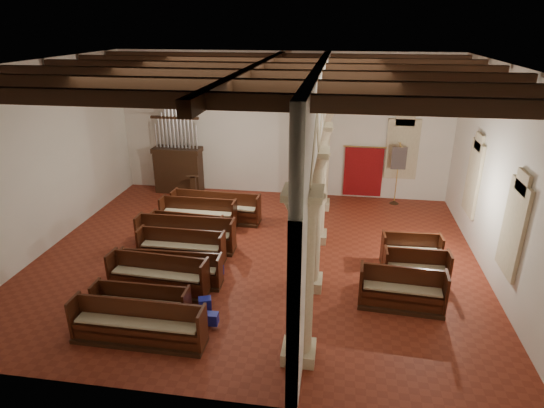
{
  "coord_description": "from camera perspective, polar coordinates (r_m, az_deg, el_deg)",
  "views": [
    {
      "loc": [
        2.45,
        -12.76,
        7.13
      ],
      "look_at": [
        0.42,
        0.5,
        1.68
      ],
      "focal_mm": 30.0,
      "sensor_mm": 36.0,
      "label": 1
    }
  ],
  "objects": [
    {
      "name": "dossal_curtain",
      "position": [
        19.63,
        11.36,
        3.99
      ],
      "size": [
        1.8,
        0.07,
        2.17
      ],
      "color": "maroon",
      "rests_on": "floor"
    },
    {
      "name": "wall_front",
      "position": [
        8.29,
        -9.84,
        -8.11
      ],
      "size": [
        14.0,
        0.02,
        6.0
      ],
      "primitive_type": "cube",
      "color": "silver",
      "rests_on": "floor"
    },
    {
      "name": "nave_pew_2",
      "position": [
        13.26,
        -14.03,
        -9.28
      ],
      "size": [
        2.86,
        0.89,
        1.1
      ],
      "rotation": [
        0.0,
        0.0,
        -0.06
      ],
      "color": "black",
      "rests_on": "floor"
    },
    {
      "name": "nave_pew_8",
      "position": [
        17.35,
        -7.04,
        -0.98
      ],
      "size": [
        3.4,
        0.9,
        1.12
      ],
      "rotation": [
        0.0,
        0.0,
        -0.05
      ],
      "color": "black",
      "rests_on": "floor"
    },
    {
      "name": "nave_pew_4",
      "position": [
        14.67,
        -11.25,
        -5.87
      ],
      "size": [
        2.73,
        0.71,
        1.06
      ],
      "rotation": [
        0.0,
        0.0,
        -0.0
      ],
      "color": "black",
      "rests_on": "floor"
    },
    {
      "name": "hymnal_box_b",
      "position": [
        12.24,
        -8.41,
        -12.28
      ],
      "size": [
        0.4,
        0.36,
        0.33
      ],
      "primitive_type": "cube",
      "rotation": [
        0.0,
        0.0,
        0.35
      ],
      "color": "navy",
      "rests_on": "floor"
    },
    {
      "name": "processional_banner",
      "position": [
        19.38,
        15.3,
        2.34
      ],
      "size": [
        0.6,
        0.76,
        2.62
      ],
      "rotation": [
        0.0,
        0.0,
        0.06
      ],
      "color": "black",
      "rests_on": "floor"
    },
    {
      "name": "tube_heater_a",
      "position": [
        12.3,
        -19.96,
        -13.92
      ],
      "size": [
        0.95,
        0.15,
        0.09
      ],
      "primitive_type": "cylinder",
      "rotation": [
        0.0,
        1.57,
        -0.06
      ],
      "color": "white",
      "rests_on": "floor"
    },
    {
      "name": "pipe_organ",
      "position": [
        20.36,
        -11.7,
        5.23
      ],
      "size": [
        2.1,
        0.85,
        4.4
      ],
      "color": "black",
      "rests_on": "floor"
    },
    {
      "name": "hymnal_box_a",
      "position": [
        11.71,
        -7.53,
        -14.08
      ],
      "size": [
        0.31,
        0.25,
        0.3
      ],
      "primitive_type": "cube",
      "rotation": [
        0.0,
        0.0,
        0.03
      ],
      "color": "navy",
      "rests_on": "floor"
    },
    {
      "name": "nave_pew_1",
      "position": [
        12.28,
        -16.01,
        -12.53
      ],
      "size": [
        2.47,
        0.65,
        0.97
      ],
      "rotation": [
        0.0,
        0.0,
        0.0
      ],
      "color": "black",
      "rests_on": "floor"
    },
    {
      "name": "window_right_a",
      "position": [
        13.09,
        28.19,
        -2.77
      ],
      "size": [
        0.03,
        1.0,
        2.2
      ],
      "primitive_type": "cube",
      "color": "#2F6B5A",
      "rests_on": "wall_right"
    },
    {
      "name": "ceiling_beams",
      "position": [
        13.05,
        -2.26,
        16.35
      ],
      "size": [
        13.8,
        11.8,
        0.3
      ],
      "primitive_type": null,
      "color": "black",
      "rests_on": "wall_back"
    },
    {
      "name": "wall_left",
      "position": [
        16.4,
        -26.99,
        5.11
      ],
      "size": [
        0.02,
        12.0,
        6.0
      ],
      "primitive_type": "cube",
      "color": "silver",
      "rests_on": "floor"
    },
    {
      "name": "nave_pew_0",
      "position": [
        11.55,
        -16.39,
        -14.87
      ],
      "size": [
        3.22,
        0.73,
        1.06
      ],
      "rotation": [
        0.0,
        0.0,
        -0.01
      ],
      "color": "black",
      "rests_on": "floor"
    },
    {
      "name": "aisle_pew_2",
      "position": [
        14.8,
        16.98,
        -6.17
      ],
      "size": [
        1.81,
        0.77,
        1.05
      ],
      "rotation": [
        0.0,
        0.0,
        0.04
      ],
      "color": "black",
      "rests_on": "floor"
    },
    {
      "name": "ceiling",
      "position": [
        13.04,
        -2.28,
        17.14
      ],
      "size": [
        14.0,
        14.0,
        0.0
      ],
      "primitive_type": "plane",
      "rotation": [
        3.14,
        0.0,
        0.0
      ],
      "color": "black",
      "rests_on": "wall_back"
    },
    {
      "name": "nave_pew_6",
      "position": [
        15.97,
        -10.65,
        -3.51
      ],
      "size": [
        2.57,
        0.82,
        0.98
      ],
      "rotation": [
        0.0,
        0.0,
        -0.07
      ],
      "color": "black",
      "rests_on": "floor"
    },
    {
      "name": "aisle_pew_1",
      "position": [
        13.84,
        17.55,
        -8.29
      ],
      "size": [
        1.84,
        0.75,
        1.07
      ],
      "rotation": [
        0.0,
        0.0,
        0.02
      ],
      "color": "black",
      "rests_on": "floor"
    },
    {
      "name": "nave_pew_7",
      "position": [
        16.97,
        -9.2,
        -1.7
      ],
      "size": [
        2.81,
        0.75,
        1.08
      ],
      "rotation": [
        0.0,
        0.0,
        -0.01
      ],
      "color": "black",
      "rests_on": "floor"
    },
    {
      "name": "window_right_b",
      "position": [
        16.66,
        24.06,
        2.94
      ],
      "size": [
        0.03,
        1.0,
        2.2
      ],
      "primitive_type": "cube",
      "color": "#2F6B5A",
      "rests_on": "wall_right"
    },
    {
      "name": "aisle_pew_0",
      "position": [
        12.71,
        15.9,
        -10.92
      ],
      "size": [
        2.26,
        0.88,
        1.13
      ],
      "rotation": [
        0.0,
        0.0,
        -0.06
      ],
      "color": "black",
      "rests_on": "floor"
    },
    {
      "name": "nave_pew_5",
      "position": [
        15.41,
        -10.72,
        -4.32
      ],
      "size": [
        3.28,
        0.81,
        1.12
      ],
      "rotation": [
        0.0,
        0.0,
        0.02
      ],
      "color": "black",
      "rests_on": "floor"
    },
    {
      "name": "window_back",
      "position": [
        19.54,
        16.0,
        6.65
      ],
      "size": [
        1.0,
        0.03,
        2.2
      ],
      "primitive_type": "cube",
      "color": "#2F6B5A",
      "rests_on": "wall_back"
    },
    {
      "name": "hymnal_box_c",
      "position": [
        13.68,
        -6.83,
        -8.24
      ],
      "size": [
        0.36,
        0.32,
        0.3
      ],
      "primitive_type": "cube",
      "rotation": [
        0.0,
        0.0,
        -0.31
      ],
      "color": "navy",
      "rests_on": "floor"
    },
    {
      "name": "wall_right",
      "position": [
        14.16,
        27.02,
        2.69
      ],
      "size": [
        0.02,
        12.0,
        6.0
      ],
      "primitive_type": "cube",
      "color": "silver",
      "rests_on": "floor"
    },
    {
      "name": "arcade",
      "position": [
        13.26,
        5.59,
        6.42
      ],
      "size": [
        0.9,
        11.9,
        6.0
      ],
      "color": "beige",
      "rests_on": "floor"
    },
    {
      "name": "tube_heater_b",
      "position": [
        12.51,
        -20.26,
        -13.3
      ],
      "size": [
        1.08,
        0.17,
        0.11
      ],
      "primitive_type": "cylinder",
      "rotation": [
        0.0,
        1.57,
        0.06
      ],
      "color": "white",
      "rests_on": "floor"
    },
    {
      "name": "nave_pew_3",
      "position": [
        13.6,
        -12.64,
        -8.52
      ],
      "size": [
        3.03,
        0.75,
        0.97
      ],
      "rotation": [
        0.0,
        0.0,
        0.03
      ],
      "color": "black",
      "rests_on": "floor"
    },
    {
      "name": "lectern",
      "position": [
        19.46,
        -9.8,
        1.84
      ],
      "size": [
        0.52,
        0.54,
        1.19
      ],
      "rotation": [
        0.0,
        0.0,
        0.13
      ],
      "color": "#3D1E13",
      "rests_on": "floor"
    },
    {
      "name": "wall_back",
      "position": [
        19.36,
        1.24,
        9.8
      ],
      "size": [
        14.0,
        0.02,
        6.0
      ],
      "primitive_type": "cube",
      "color": "silver",
      "rests_on": "floor"
    },
    {
      "name": "floor",
      "position": [
        14.81,
        -1.93,
        -6.66
      ],
      "size": [
        14.0,
        14.0,
        0.0
      ],
      "primitive_type": "plane",
      "color": "maroon",
      "rests_on": "ground"
    }
  ]
}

